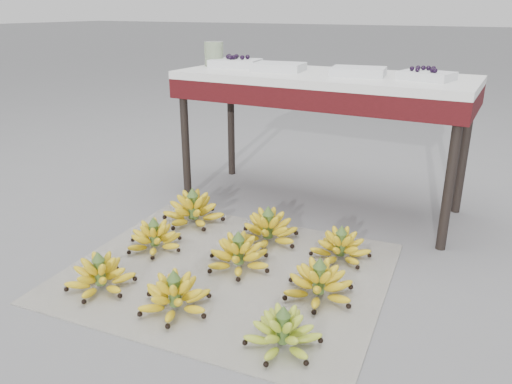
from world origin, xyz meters
The scene contains 17 objects.
ground centered at (0.00, 0.00, 0.00)m, with size 60.00×60.00×0.00m, color slate.
newspaper_mat centered at (-0.06, 0.06, 0.00)m, with size 1.25×1.05×0.01m, color silver.
bunch_front_left centered at (-0.42, -0.28, 0.06)m, with size 0.33×0.33×0.16m.
bunch_front_center centered at (-0.08, -0.26, 0.06)m, with size 0.29×0.29×0.16m.
bunch_front_right centered at (0.34, -0.27, 0.06)m, with size 0.28×0.28×0.15m.
bunch_mid_left centered at (-0.45, 0.08, 0.06)m, with size 0.27×0.27×0.15m.
bunch_mid_center centered at (-0.04, 0.11, 0.06)m, with size 0.36×0.36×0.17m.
bunch_mid_right centered at (0.34, 0.05, 0.06)m, with size 0.34×0.34×0.16m.
bunch_back_left centered at (-0.47, 0.41, 0.07)m, with size 0.38×0.38×0.18m.
bunch_back_center centered at (-0.04, 0.39, 0.07)m, with size 0.38×0.38×0.18m.
bunch_back_right centered at (0.31, 0.38, 0.06)m, with size 0.33×0.33×0.15m.
vendor_table centered at (-0.01, 0.94, 0.63)m, with size 1.47×0.59×0.71m.
tray_far_left centered at (-0.54, 0.97, 0.73)m, with size 0.29×0.23×0.07m.
tray_left centered at (-0.25, 0.92, 0.73)m, with size 0.27×0.21×0.04m.
tray_right centered at (0.17, 0.92, 0.73)m, with size 0.28×0.22×0.04m.
tray_far_right centered at (0.49, 0.93, 0.73)m, with size 0.26×0.21×0.06m.
glass_jar centered at (-0.67, 0.96, 0.77)m, with size 0.11×0.11×0.13m, color beige.
Camera 1 is at (0.88, -1.47, 1.02)m, focal length 35.00 mm.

